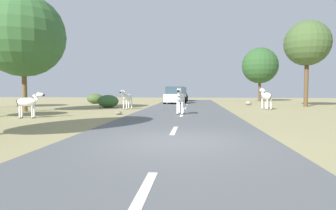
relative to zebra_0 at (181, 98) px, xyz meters
name	(u,v)px	position (x,y,z in m)	size (l,w,h in m)	color
ground_plane	(176,143)	(0.28, -8.47, -0.97)	(90.00, 90.00, 0.00)	#998E60
road	(169,142)	(0.10, -8.47, -0.94)	(6.00, 64.00, 0.05)	#56595B
lane_markings	(165,148)	(0.10, -9.47, -0.91)	(0.16, 56.00, 0.01)	silver
zebra_0	(181,98)	(0.00, 0.00, 0.00)	(0.53, 1.63, 1.54)	silver
zebra_1	(127,97)	(-4.23, 4.58, -0.08)	(0.81, 1.49, 1.48)	silver
zebra_2	(266,96)	(6.07, 5.31, 0.00)	(0.74, 1.69, 1.62)	silver
zebra_3	(28,102)	(-7.70, -2.41, -0.15)	(1.45, 0.52, 1.37)	silver
car_0	(175,96)	(-1.18, 13.13, -0.12)	(2.27, 4.46, 1.74)	silver
car_1	(180,95)	(-1.02, 19.40, -0.12)	(2.09, 4.38, 1.74)	black
tree_0	(307,44)	(10.38, 9.20, 4.44)	(3.82, 3.82, 7.34)	brown
tree_1	(23,35)	(-10.49, 1.72, 4.08)	(5.45, 5.45, 7.78)	brown
tree_7	(260,66)	(9.06, 20.78, 3.56)	(4.51, 4.51, 6.80)	brown
bush_0	(95,99)	(-9.67, 12.91, -0.44)	(1.75, 1.58, 1.05)	#425B2D
bush_2	(108,101)	(-6.29, 6.52, -0.45)	(1.73, 1.55, 1.04)	#386633
rock_0	(248,103)	(5.92, 11.27, -0.76)	(0.59, 0.62, 0.41)	gray
rock_1	(119,113)	(-3.64, 0.08, -0.86)	(0.39, 0.37, 0.21)	gray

